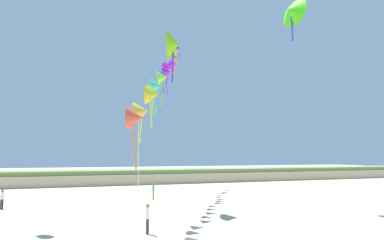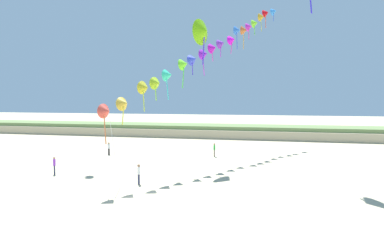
{
  "view_description": "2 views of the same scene",
  "coord_description": "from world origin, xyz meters",
  "px_view_note": "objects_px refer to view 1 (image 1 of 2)",
  "views": [
    {
      "loc": [
        -6.42,
        -15.48,
        4.29
      ],
      "look_at": [
        2.69,
        9.0,
        7.03
      ],
      "focal_mm": 32.0,
      "sensor_mm": 36.0,
      "label": 1
    },
    {
      "loc": [
        8.34,
        -22.39,
        7.04
      ],
      "look_at": [
        0.46,
        12.18,
        4.75
      ],
      "focal_mm": 32.0,
      "sensor_mm": 36.0,
      "label": 2
    }
  ],
  "objects_px": {
    "large_kite_low_lead": "(291,11)",
    "person_near_right": "(148,216)",
    "person_mid_center": "(153,190)",
    "large_kite_high_solo": "(173,45)",
    "person_near_left": "(2,198)"
  },
  "relations": [
    {
      "from": "large_kite_low_lead",
      "to": "person_near_right",
      "type": "bearing_deg",
      "value": -161.01
    },
    {
      "from": "person_mid_center",
      "to": "large_kite_high_solo",
      "type": "xyz_separation_m",
      "value": [
        -0.09,
        -6.53,
        12.65
      ]
    },
    {
      "from": "large_kite_low_lead",
      "to": "large_kite_high_solo",
      "type": "distance_m",
      "value": 10.67
    },
    {
      "from": "person_mid_center",
      "to": "large_kite_high_solo",
      "type": "height_order",
      "value": "large_kite_high_solo"
    },
    {
      "from": "person_near_right",
      "to": "person_mid_center",
      "type": "xyz_separation_m",
      "value": [
        3.92,
        14.42,
        -0.02
      ]
    },
    {
      "from": "person_near_right",
      "to": "person_mid_center",
      "type": "distance_m",
      "value": 14.94
    },
    {
      "from": "person_near_left",
      "to": "large_kite_low_lead",
      "type": "bearing_deg",
      "value": -19.86
    },
    {
      "from": "person_near_right",
      "to": "person_mid_center",
      "type": "bearing_deg",
      "value": 74.8
    },
    {
      "from": "person_mid_center",
      "to": "large_kite_low_lead",
      "type": "xyz_separation_m",
      "value": [
        9.59,
        -9.77,
        15.77
      ]
    },
    {
      "from": "large_kite_low_lead",
      "to": "large_kite_high_solo",
      "type": "relative_size",
      "value": 0.87
    },
    {
      "from": "person_near_left",
      "to": "person_near_right",
      "type": "xyz_separation_m",
      "value": [
        9.01,
        -12.78,
        0.06
      ]
    },
    {
      "from": "person_near_left",
      "to": "person_near_right",
      "type": "height_order",
      "value": "person_near_right"
    },
    {
      "from": "person_near_left",
      "to": "person_mid_center",
      "type": "distance_m",
      "value": 13.03
    },
    {
      "from": "person_near_right",
      "to": "large_kite_low_lead",
      "type": "bearing_deg",
      "value": 18.99
    },
    {
      "from": "person_near_right",
      "to": "large_kite_high_solo",
      "type": "xyz_separation_m",
      "value": [
        3.83,
        7.88,
        12.63
      ]
    }
  ]
}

